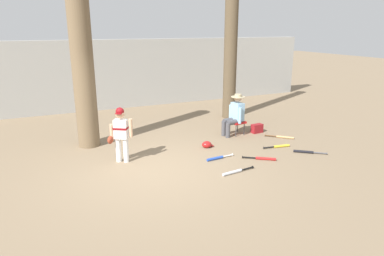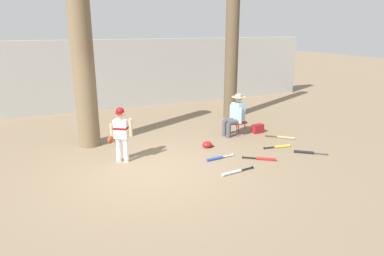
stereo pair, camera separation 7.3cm
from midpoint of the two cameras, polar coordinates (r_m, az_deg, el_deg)
The scene contains 15 objects.
ground_plane at distance 7.71m, azimuth -5.67°, elevation -6.92°, with size 60.00×60.00×0.00m, color #7F6B51.
concrete_back_wall at distance 13.53m, azimuth -14.72°, elevation 8.45°, with size 18.00×0.36×2.60m, color #9E9E99.
tree_near_player at distance 9.20m, azimuth -17.20°, elevation 8.71°, with size 0.92×0.92×4.79m.
tree_behind_spectator at distance 11.77m, azimuth 6.83°, elevation 14.83°, with size 0.62×0.62×6.11m.
young_ballplayer at distance 8.06m, azimuth -11.50°, elevation -0.52°, with size 0.61×0.37×1.31m.
folding_stool at distance 10.12m, azimuth 7.77°, elevation 0.89°, with size 0.44×0.44×0.41m.
seated_spectator at distance 10.00m, azimuth 7.38°, elevation 2.34°, with size 0.67×0.54×1.20m.
handbag_beside_stool at distance 10.45m, azimuth 11.01°, elevation -0.10°, with size 0.34×0.18×0.26m, color maroon.
bat_black_composite at distance 9.10m, azimuth 18.61°, elevation -3.82°, with size 0.67×0.55×0.07m.
bat_blue_youth at distance 8.28m, azimuth 4.42°, elevation -4.98°, with size 0.74×0.13×0.07m.
bat_aluminum_silver at distance 7.56m, azimuth 7.27°, elevation -7.22°, with size 0.83×0.16×0.07m.
bat_red_barrel at distance 8.40m, azimuth 11.93°, elevation -4.99°, with size 0.68×0.51×0.07m.
bat_wood_tan at distance 10.12m, azimuth 15.08°, elevation -1.49°, with size 0.63×0.61×0.07m.
bat_yellow_trainer at distance 9.33m, azimuth 14.56°, elevation -2.97°, with size 0.75×0.17×0.07m.
batting_helmet_red at distance 9.05m, azimuth 2.75°, elevation -2.76°, with size 0.31×0.24×0.18m.
Camera 2 is at (-2.15, -6.76, 3.04)m, focal length 32.28 mm.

